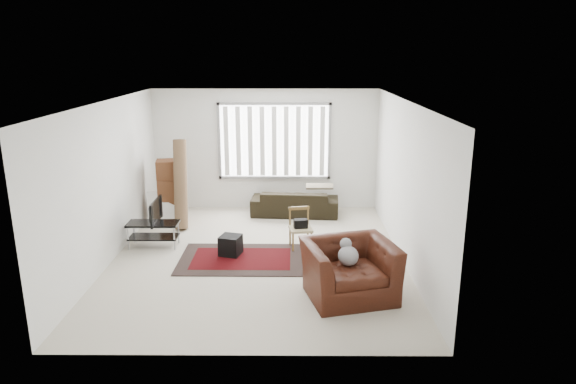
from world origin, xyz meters
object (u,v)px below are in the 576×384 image
at_px(moving_boxes, 170,193).
at_px(armchair, 349,266).
at_px(sofa, 295,199).
at_px(side_chair, 300,226).
at_px(tv_stand, 153,229).

relative_size(moving_boxes, armchair, 0.88).
xyz_separation_m(moving_boxes, sofa, (2.63, 0.46, -0.25)).
bearing_deg(armchair, side_chair, 95.32).
bearing_deg(armchair, sofa, 86.98).
bearing_deg(moving_boxes, armchair, -45.28).
xyz_separation_m(tv_stand, armchair, (3.38, -1.96, 0.14)).
bearing_deg(tv_stand, armchair, -30.17).
distance_m(moving_boxes, side_chair, 3.12).
xyz_separation_m(moving_boxes, side_chair, (2.72, -1.52, -0.20)).
height_order(moving_boxes, armchair, moving_boxes).
relative_size(tv_stand, moving_boxes, 0.71).
height_order(tv_stand, moving_boxes, moving_boxes).
bearing_deg(tv_stand, side_chair, -0.98).
bearing_deg(tv_stand, sofa, 36.52).
relative_size(moving_boxes, side_chair, 1.77).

